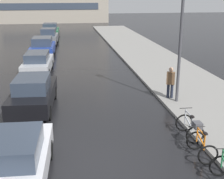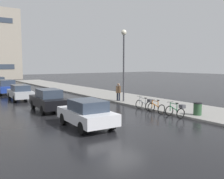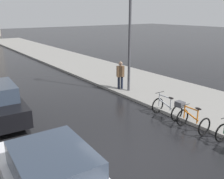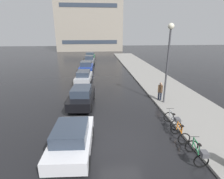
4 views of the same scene
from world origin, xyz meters
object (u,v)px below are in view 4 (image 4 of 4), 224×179
at_px(car_silver, 84,77).
at_px(pedestrian, 160,91).
at_px(car_white, 72,139).
at_px(car_green, 90,56).
at_px(car_grey, 90,60).
at_px(bicycle_second, 180,133).
at_px(car_black, 82,96).
at_px(bicycle_third, 173,120).
at_px(bicycle_nearest, 198,153).
at_px(streetlamp, 169,50).
at_px(car_blue, 86,67).

relative_size(car_silver, pedestrian, 2.53).
bearing_deg(car_white, car_green, 89.76).
bearing_deg(car_green, car_grey, -89.75).
bearing_deg(bicycle_second, pedestrian, 81.51).
height_order(car_grey, pedestrian, pedestrian).
distance_m(car_black, car_silver, 6.67).
bearing_deg(bicycle_third, bicycle_second, -97.56).
distance_m(car_grey, car_green, 5.99).
bearing_deg(car_green, car_white, -90.24).
bearing_deg(car_white, bicycle_nearest, -12.06).
bearing_deg(pedestrian, car_silver, 136.99).
height_order(bicycle_second, streetlamp, streetlamp).
bearing_deg(car_black, car_white, -90.82).
relative_size(car_black, car_blue, 1.07).
bearing_deg(bicycle_third, car_black, 146.17).
bearing_deg(car_green, bicycle_third, -78.28).
xyz_separation_m(bicycle_nearest, car_silver, (-6.01, 13.80, 0.26)).
xyz_separation_m(car_white, car_black, (0.08, 5.89, 0.03)).
bearing_deg(bicycle_second, bicycle_nearest, -90.77).
relative_size(bicycle_nearest, streetlamp, 0.22).
xyz_separation_m(car_black, car_green, (0.04, 24.55, -0.01)).
height_order(bicycle_nearest, car_silver, car_silver).
height_order(car_white, streetlamp, streetlamp).
bearing_deg(streetlamp, car_silver, 135.28).
relative_size(bicycle_second, car_blue, 0.26).
bearing_deg(bicycle_second, bicycle_third, 82.44).
distance_m(bicycle_third, car_black, 7.19).
relative_size(car_black, car_silver, 1.04).
xyz_separation_m(bicycle_third, car_grey, (-5.89, 22.55, 0.33)).
xyz_separation_m(bicycle_nearest, bicycle_third, (0.20, 3.14, -0.01)).
height_order(bicycle_second, car_blue, car_blue).
xyz_separation_m(car_green, streetlamp, (6.74, -24.84, 3.64)).
xyz_separation_m(car_silver, pedestrian, (6.87, -6.41, 0.21)).
height_order(bicycle_third, car_white, car_white).
xyz_separation_m(car_white, streetlamp, (6.87, 5.59, 3.66)).
distance_m(bicycle_nearest, car_silver, 15.06).
bearing_deg(pedestrian, bicycle_second, -98.49).
distance_m(car_white, car_blue, 18.32).
distance_m(bicycle_third, car_grey, 23.31).
distance_m(car_black, pedestrian, 6.63).
xyz_separation_m(bicycle_second, bicycle_third, (0.17, 1.30, 0.10)).
relative_size(bicycle_nearest, bicycle_third, 1.01).
bearing_deg(car_silver, car_blue, 89.81).
relative_size(car_white, car_black, 0.90).
bearing_deg(car_white, car_black, 89.18).
bearing_deg(streetlamp, bicycle_second, -101.18).
distance_m(car_blue, pedestrian, 13.97).
xyz_separation_m(bicycle_nearest, car_black, (-5.77, 7.14, 0.30)).
bearing_deg(pedestrian, bicycle_third, -98.77).
height_order(bicycle_nearest, car_grey, car_grey).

